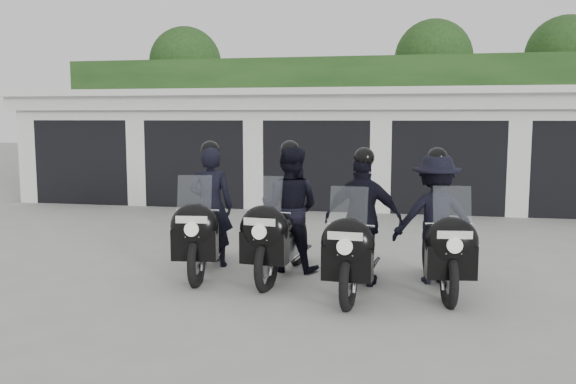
% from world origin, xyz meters
% --- Properties ---
extents(ground, '(80.00, 80.00, 0.00)m').
position_xyz_m(ground, '(0.00, 0.00, 0.00)').
color(ground, '#9B9A95').
rests_on(ground, ground).
extents(garage_block, '(16.40, 6.80, 2.96)m').
position_xyz_m(garage_block, '(-0.00, 8.06, 1.42)').
color(garage_block, white).
rests_on(garage_block, ground).
extents(background_vegetation, '(20.00, 3.90, 5.80)m').
position_xyz_m(background_vegetation, '(0.37, 12.92, 2.77)').
color(background_vegetation, '#183814').
rests_on(background_vegetation, ground).
extents(police_bike_a, '(0.86, 2.27, 1.98)m').
position_xyz_m(police_bike_a, '(-0.69, -0.63, 0.79)').
color(police_bike_a, black).
rests_on(police_bike_a, ground).
extents(police_bike_b, '(0.97, 2.29, 2.00)m').
position_xyz_m(police_bike_b, '(0.48, -0.54, 0.84)').
color(police_bike_b, black).
rests_on(police_bike_b, ground).
extents(police_bike_c, '(1.10, 2.22, 1.93)m').
position_xyz_m(police_bike_c, '(1.61, -1.13, 0.82)').
color(police_bike_c, black).
rests_on(police_bike_c, ground).
extents(police_bike_d, '(1.22, 2.21, 1.93)m').
position_xyz_m(police_bike_d, '(2.61, -0.79, 0.82)').
color(police_bike_d, black).
rests_on(police_bike_d, ground).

